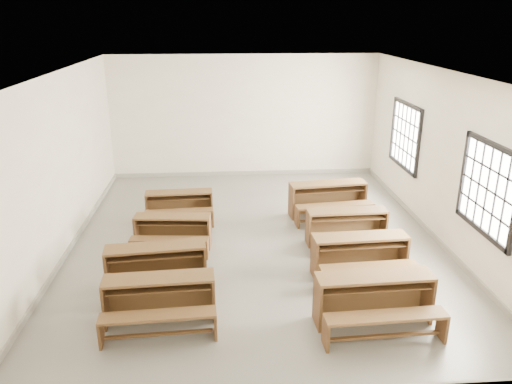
{
  "coord_description": "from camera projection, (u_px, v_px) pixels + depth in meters",
  "views": [
    {
      "loc": [
        -0.63,
        -8.77,
        4.14
      ],
      "look_at": [
        0.0,
        0.0,
        1.0
      ],
      "focal_mm": 35.0,
      "sensor_mm": 36.0,
      "label": 1
    }
  ],
  "objects": [
    {
      "name": "desk_set_4",
      "position": [
        375.0,
        297.0,
        6.94
      ],
      "size": [
        1.67,
        0.92,
        0.74
      ],
      "rotation": [
        0.0,
        0.0,
        0.04
      ],
      "color": "brown",
      "rests_on": "ground"
    },
    {
      "name": "desk_set_5",
      "position": [
        361.0,
        253.0,
        8.24
      ],
      "size": [
        1.61,
        0.9,
        0.71
      ],
      "rotation": [
        0.0,
        0.0,
        0.05
      ],
      "color": "brown",
      "rests_on": "ground"
    },
    {
      "name": "desk_set_2",
      "position": [
        173.0,
        230.0,
        9.25
      ],
      "size": [
        1.46,
        0.85,
        0.63
      ],
      "rotation": [
        0.0,
        0.0,
        -0.09
      ],
      "color": "brown",
      "rests_on": "ground"
    },
    {
      "name": "desk_set_0",
      "position": [
        160.0,
        297.0,
        6.97
      ],
      "size": [
        1.59,
        0.88,
        0.7
      ],
      "rotation": [
        0.0,
        0.0,
        0.05
      ],
      "color": "brown",
      "rests_on": "ground"
    },
    {
      "name": "desk_set_1",
      "position": [
        156.0,
        264.0,
        7.88
      ],
      "size": [
        1.65,
        0.97,
        0.71
      ],
      "rotation": [
        0.0,
        0.0,
        0.1
      ],
      "color": "brown",
      "rests_on": "ground"
    },
    {
      "name": "desk_set_3",
      "position": [
        179.0,
        204.0,
        10.52
      ],
      "size": [
        1.43,
        0.79,
        0.63
      ],
      "rotation": [
        0.0,
        0.0,
        0.05
      ],
      "color": "brown",
      "rests_on": "ground"
    },
    {
      "name": "desk_set_7",
      "position": [
        328.0,
        197.0,
        10.73
      ],
      "size": [
        1.73,
        1.02,
        0.74
      ],
      "rotation": [
        0.0,
        0.0,
        0.11
      ],
      "color": "brown",
      "rests_on": "ground"
    },
    {
      "name": "desk_set_6",
      "position": [
        347.0,
        225.0,
        9.4
      ],
      "size": [
        1.53,
        0.83,
        0.68
      ],
      "rotation": [
        0.0,
        0.0,
        0.03
      ],
      "color": "brown",
      "rests_on": "ground"
    },
    {
      "name": "room",
      "position": [
        261.0,
        132.0,
        8.96
      ],
      "size": [
        8.5,
        8.5,
        3.2
      ],
      "color": "slate",
      "rests_on": "ground"
    }
  ]
}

